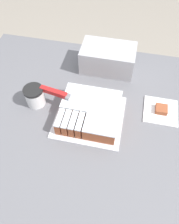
% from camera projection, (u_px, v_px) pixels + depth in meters
% --- Properties ---
extents(ground_plane, '(8.00, 8.00, 0.00)m').
position_uv_depth(ground_plane, '(95.00, 194.00, 1.69)').
color(ground_plane, '#9E9384').
extents(countertop, '(1.40, 1.10, 0.95)m').
position_uv_depth(countertop, '(97.00, 171.00, 1.31)').
color(countertop, slate).
rests_on(countertop, ground_plane).
extents(cake_board, '(0.29, 0.28, 0.01)m').
position_uv_depth(cake_board, '(90.00, 117.00, 0.96)').
color(cake_board, silver).
rests_on(cake_board, countertop).
extents(cake, '(0.25, 0.24, 0.07)m').
position_uv_depth(cake, '(90.00, 112.00, 0.93)').
color(cake, '#994C2D').
rests_on(cake, cake_board).
extents(knife, '(0.31, 0.08, 0.02)m').
position_uv_depth(knife, '(61.00, 94.00, 0.93)').
color(knife, silver).
rests_on(knife, cake).
extents(coffee_cup, '(0.09, 0.09, 0.09)m').
position_uv_depth(coffee_cup, '(35.00, 96.00, 0.97)').
color(coffee_cup, white).
rests_on(coffee_cup, countertop).
extents(paper_napkin, '(0.15, 0.15, 0.01)m').
position_uv_depth(paper_napkin, '(161.00, 111.00, 0.98)').
color(paper_napkin, white).
rests_on(paper_napkin, countertop).
extents(brownie, '(0.05, 0.05, 0.02)m').
position_uv_depth(brownie, '(161.00, 109.00, 0.97)').
color(brownie, '#994C2D').
rests_on(brownie, paper_napkin).
extents(storage_box, '(0.27, 0.16, 0.13)m').
position_uv_depth(storage_box, '(108.00, 58.00, 1.10)').
color(storage_box, '#B2B2B7').
rests_on(storage_box, countertop).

